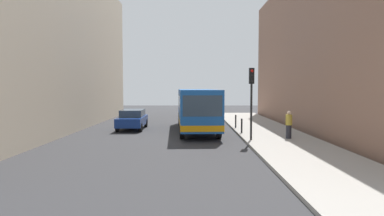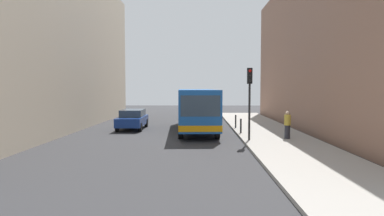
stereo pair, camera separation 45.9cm
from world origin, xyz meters
name	(u,v)px [view 1 (the left image)]	position (x,y,z in m)	size (l,w,h in m)	color
ground_plane	(188,139)	(0.00, 0.00, 0.00)	(80.00, 80.00, 0.00)	#2D2D30
sidewalk	(276,137)	(5.40, 0.00, 0.07)	(4.40, 40.00, 0.15)	#9E9991
building_left	(29,42)	(-11.50, 4.00, 6.43)	(7.00, 32.00, 12.86)	#B2A38C
building_right	(348,47)	(11.50, 4.00, 6.07)	(7.00, 32.00, 12.15)	#936B56
bus	(196,107)	(0.49, 4.03, 1.73)	(3.07, 11.13, 3.00)	#19519E
car_beside_bus	(132,119)	(-4.31, 4.86, 0.78)	(1.88, 4.41, 1.48)	navy
traffic_light	(251,90)	(3.55, -1.46, 3.01)	(0.28, 0.33, 4.10)	black
bollard_near	(241,126)	(3.45, 1.59, 0.62)	(0.11, 0.11, 0.95)	black
bollard_mid	(235,121)	(3.45, 4.73, 0.62)	(0.11, 0.11, 0.95)	black
pedestrian_near_signal	(288,125)	(5.86, -0.89, 0.96)	(0.38, 0.38, 1.62)	#26262D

